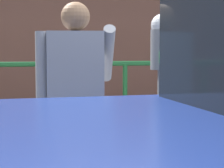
% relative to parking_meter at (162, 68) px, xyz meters
% --- Properties ---
extents(parking_meter, '(0.18, 0.19, 1.53)m').
position_rel_parking_meter_xyz_m(parking_meter, '(0.00, 0.00, 0.00)').
color(parking_meter, slate).
rests_on(parking_meter, sidewalk_curb).
extents(pedestrian_at_meter, '(0.65, 0.52, 1.62)m').
position_rel_parking_meter_xyz_m(pedestrian_at_meter, '(-0.63, 0.16, -0.21)').
color(pedestrian_at_meter, brown).
rests_on(pedestrian_at_meter, sidewalk_curb).
extents(background_railing, '(24.06, 0.06, 1.12)m').
position_rel_parking_meter_xyz_m(background_railing, '(0.31, 2.18, -0.32)').
color(background_railing, '#1E602D').
rests_on(background_railing, sidewalk_curb).
extents(backdrop_wall, '(32.00, 0.50, 2.90)m').
position_rel_parking_meter_xyz_m(backdrop_wall, '(0.31, 4.14, 0.20)').
color(backdrop_wall, brown).
rests_on(backdrop_wall, ground).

